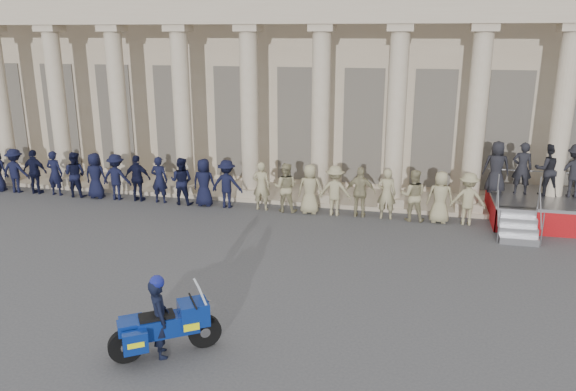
% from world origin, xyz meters
% --- Properties ---
extents(ground, '(90.00, 90.00, 0.00)m').
position_xyz_m(ground, '(0.00, 0.00, 0.00)').
color(ground, '#404042').
rests_on(ground, ground).
extents(building, '(40.00, 12.50, 9.00)m').
position_xyz_m(building, '(-0.00, 14.74, 4.52)').
color(building, tan).
rests_on(building, ground).
extents(officer_rank, '(22.27, 0.65, 1.72)m').
position_xyz_m(officer_rank, '(-4.18, 6.81, 0.86)').
color(officer_rank, black).
rests_on(officer_rank, ground).
extents(reviewing_stand, '(4.85, 4.06, 2.59)m').
position_xyz_m(reviewing_stand, '(9.29, 7.74, 1.44)').
color(reviewing_stand, gray).
rests_on(reviewing_stand, ground).
extents(motorcycle, '(1.87, 1.51, 1.40)m').
position_xyz_m(motorcycle, '(0.19, -2.52, 0.60)').
color(motorcycle, black).
rests_on(motorcycle, ground).
extents(rider, '(0.64, 0.69, 1.67)m').
position_xyz_m(rider, '(0.09, -2.59, 0.84)').
color(rider, black).
rests_on(rider, ground).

